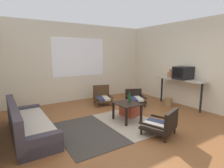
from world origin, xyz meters
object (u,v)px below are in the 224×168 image
at_px(coffee_table, 127,107).
at_px(ottoman_orange, 130,109).
at_px(crt_television, 183,73).
at_px(clay_vase, 170,74).
at_px(wicker_basket, 168,102).
at_px(couch, 28,125).
at_px(armchair_striped_foreground, 162,124).
at_px(glass_bottle, 129,98).
at_px(armchair_corner, 135,98).
at_px(armchair_by_window, 102,96).
at_px(console_shelf, 180,82).

relative_size(coffee_table, ottoman_orange, 1.51).
height_order(crt_television, clay_vase, crt_television).
bearing_deg(wicker_basket, couch, 177.21).
xyz_separation_m(ottoman_orange, crt_television, (1.84, -0.27, 0.92)).
bearing_deg(crt_television, ottoman_orange, 171.60).
bearing_deg(armchair_striped_foreground, glass_bottle, 91.65).
bearing_deg(coffee_table, crt_television, -0.16).
relative_size(armchair_striped_foreground, ottoman_orange, 1.84).
xyz_separation_m(couch, armchair_striped_foreground, (2.36, -1.51, 0.03)).
xyz_separation_m(armchair_corner, crt_television, (1.01, -1.04, 0.88)).
xyz_separation_m(couch, coffee_table, (2.23, -0.48, 0.15)).
height_order(coffee_table, armchair_by_window, armchair_by_window).
xyz_separation_m(armchair_corner, console_shelf, (1.01, -0.96, 0.58)).
relative_size(armchair_striped_foreground, crt_television, 1.50).
relative_size(armchair_corner, ottoman_orange, 1.92).
distance_m(crt_television, clay_vase, 0.48).
bearing_deg(armchair_striped_foreground, console_shelf, 28.87).
relative_size(console_shelf, crt_television, 3.04).
bearing_deg(ottoman_orange, glass_bottle, -131.51).
relative_size(glass_bottle, wicker_basket, 0.96).
height_order(ottoman_orange, crt_television, crt_television).
relative_size(armchair_striped_foreground, armchair_corner, 0.96).
height_order(ottoman_orange, clay_vase, clay_vase).
xyz_separation_m(clay_vase, glass_bottle, (-2.05, -0.43, -0.44)).
distance_m(couch, armchair_by_window, 2.73).
xyz_separation_m(armchair_striped_foreground, wicker_basket, (1.76, 1.31, -0.11)).
distance_m(coffee_table, ottoman_orange, 0.45).
relative_size(console_shelf, glass_bottle, 5.90).
relative_size(couch, console_shelf, 1.33).
height_order(armchair_striped_foreground, armchair_corner, armchair_striped_foreground).
height_order(couch, crt_television, crt_television).
distance_m(armchair_corner, console_shelf, 1.51).
distance_m(glass_bottle, wicker_basket, 1.85).
bearing_deg(armchair_corner, crt_television, -45.94).
bearing_deg(couch, console_shelf, -5.24).
bearing_deg(armchair_by_window, ottoman_orange, -87.07).
height_order(console_shelf, clay_vase, clay_vase).
height_order(armchair_striped_foreground, glass_bottle, glass_bottle).
bearing_deg(crt_television, glass_bottle, 178.76).
height_order(couch, armchair_by_window, couch).
xyz_separation_m(coffee_table, wicker_basket, (1.89, 0.28, -0.23)).
bearing_deg(clay_vase, console_shelf, -90.00).
bearing_deg(crt_television, wicker_basket, 132.22).
bearing_deg(couch, armchair_by_window, 25.76).
bearing_deg(couch, clay_vase, -0.11).
bearing_deg(coffee_table, couch, 167.88).
relative_size(couch, coffee_table, 3.30).
bearing_deg(glass_bottle, clay_vase, 11.92).
relative_size(couch, clay_vase, 7.59).
bearing_deg(glass_bottle, crt_television, -1.24).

